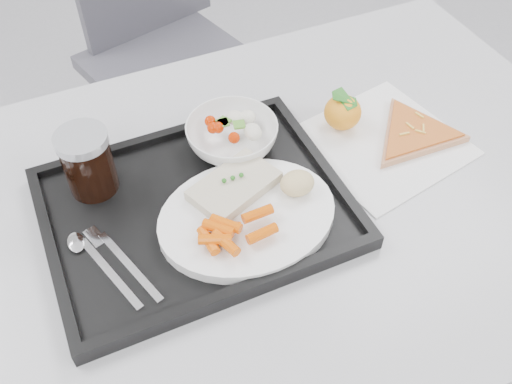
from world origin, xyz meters
TOP-DOWN VIEW (x-y plane):
  - table at (0.00, 0.30)m, footprint 1.20×0.80m
  - chair at (0.08, 1.17)m, footprint 0.52×0.52m
  - tray at (-0.11, 0.31)m, footprint 0.45×0.35m
  - dinner_plate at (-0.05, 0.26)m, footprint 0.27×0.27m
  - fish_fillet at (-0.05, 0.31)m, footprint 0.15×0.12m
  - bread_roll at (0.04, 0.27)m, footprint 0.06×0.05m
  - salad_bowl at (-0.01, 0.41)m, footprint 0.15×0.15m
  - cola_glass at (-0.24, 0.42)m, footprint 0.08×0.08m
  - cutlery at (-0.26, 0.28)m, footprint 0.11×0.17m
  - napkin at (0.24, 0.33)m, footprint 0.29×0.28m
  - tangerine at (0.19, 0.39)m, footprint 0.08×0.08m
  - pizza_slice at (0.29, 0.32)m, footprint 0.28×0.28m
  - carrot_pile at (-0.09, 0.22)m, footprint 0.12×0.08m
  - salad_contents at (0.01, 0.42)m, footprint 0.09×0.08m

SIDE VIEW (x-z plane):
  - chair at x=0.08m, z-range 0.07..1.00m
  - table at x=0.00m, z-range 0.31..1.06m
  - napkin at x=0.24m, z-range 0.75..0.75m
  - tray at x=-0.11m, z-range 0.75..0.77m
  - pizza_slice at x=0.29m, z-range 0.75..0.77m
  - cutlery at x=-0.26m, z-range 0.76..0.77m
  - dinner_plate at x=-0.05m, z-range 0.77..0.78m
  - tangerine at x=0.19m, z-range 0.75..0.82m
  - salad_bowl at x=-0.01m, z-range 0.77..0.81m
  - fish_fillet at x=-0.05m, z-range 0.78..0.80m
  - carrot_pile at x=-0.09m, z-range 0.79..0.81m
  - bread_roll at x=0.04m, z-range 0.78..0.82m
  - salad_contents at x=0.01m, z-range 0.79..0.81m
  - cola_glass at x=-0.24m, z-range 0.77..0.88m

